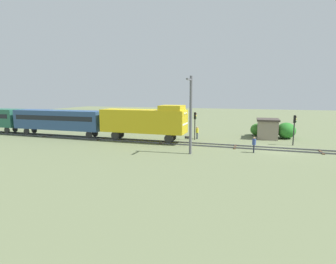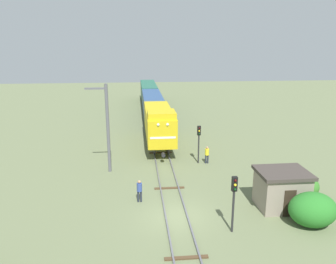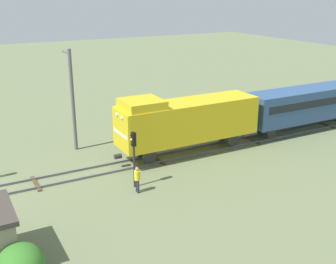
{
  "view_description": "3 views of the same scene",
  "coord_description": "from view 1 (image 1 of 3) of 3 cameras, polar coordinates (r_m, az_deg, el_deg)",
  "views": [
    {
      "loc": [
        -30.93,
        2.74,
        6.19
      ],
      "look_at": [
        0.16,
        12.74,
        1.39
      ],
      "focal_mm": 28.0,
      "sensor_mm": 36.0,
      "label": 1
    },
    {
      "loc": [
        -2.5,
        -19.55,
        11.2
      ],
      "look_at": [
        0.72,
        12.79,
        2.44
      ],
      "focal_mm": 35.0,
      "sensor_mm": 36.0,
      "label": 2
    },
    {
      "loc": [
        26.06,
        0.15,
        12.05
      ],
      "look_at": [
        -0.23,
        14.4,
        1.94
      ],
      "focal_mm": 45.0,
      "sensor_mm": 36.0,
      "label": 3
    }
  ],
  "objects": [
    {
      "name": "traffic_signal_near",
      "position": [
        34.67,
        25.81,
        1.49
      ],
      "size": [
        0.32,
        0.34,
        3.64
      ],
      "color": "#262628",
      "rests_on": "ground"
    },
    {
      "name": "ground_plane",
      "position": [
        31.66,
        22.47,
        -3.56
      ],
      "size": [
        160.15,
        160.15,
        0.0
      ],
      "primitive_type": "plane",
      "color": "#66704C"
    },
    {
      "name": "bush_mid",
      "position": [
        41.0,
        18.9,
        0.5
      ],
      "size": [
        2.49,
        2.03,
        1.81
      ],
      "primitive_type": "ellipsoid",
      "color": "#347226",
      "rests_on": "ground"
    },
    {
      "name": "bush_near",
      "position": [
        39.96,
        24.34,
        0.3
      ],
      "size": [
        3.03,
        2.48,
        2.2
      ],
      "primitive_type": "ellipsoid",
      "color": "#287326",
      "rests_on": "ground"
    },
    {
      "name": "worker_near_track",
      "position": [
        29.0,
        18.21,
        -2.38
      ],
      "size": [
        0.38,
        0.38,
        1.7
      ],
      "rotation": [
        0.0,
        0.0,
        1.34
      ],
      "color": "#262B38",
      "rests_on": "ground"
    },
    {
      "name": "worker_by_signal",
      "position": [
        36.21,
        6.36,
        0.06
      ],
      "size": [
        0.38,
        0.38,
        1.7
      ],
      "rotation": [
        0.0,
        0.0,
        1.07
      ],
      "color": "#262B38",
      "rests_on": "ground"
    },
    {
      "name": "relay_hut",
      "position": [
        38.79,
        20.83,
        0.7
      ],
      "size": [
        3.5,
        2.9,
        2.74
      ],
      "color": "gray",
      "rests_on": "ground"
    },
    {
      "name": "railway_track",
      "position": [
        31.65,
        22.48,
        -3.43
      ],
      "size": [
        2.4,
        106.77,
        0.16
      ],
      "color": "#595960",
      "rests_on": "ground"
    },
    {
      "name": "traffic_signal_mid",
      "position": [
        35.27,
        5.89,
        2.47
      ],
      "size": [
        0.32,
        0.34,
        3.71
      ],
      "color": "#262628",
      "rests_on": "ground"
    },
    {
      "name": "passenger_car_leading",
      "position": [
        40.86,
        -22.62,
        2.57
      ],
      "size": [
        2.84,
        14.0,
        3.66
      ],
      "color": "#2D4C7A",
      "rests_on": "railway_track"
    },
    {
      "name": "locomotive",
      "position": [
        33.77,
        -5.11,
        2.52
      ],
      "size": [
        2.9,
        11.6,
        4.6
      ],
      "color": "gold",
      "rests_on": "railway_track"
    },
    {
      "name": "catenary_mast",
      "position": [
        26.61,
        4.94,
        4.08
      ],
      "size": [
        1.94,
        0.28,
        7.95
      ],
      "color": "#595960",
      "rests_on": "ground"
    }
  ]
}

